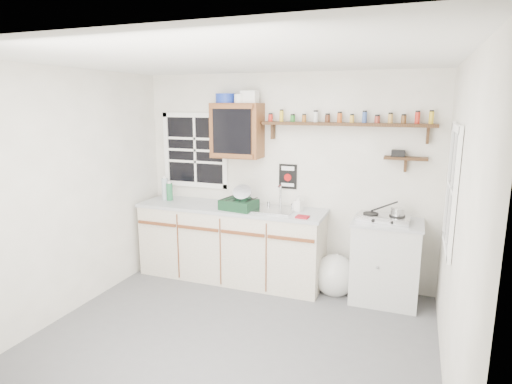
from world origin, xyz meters
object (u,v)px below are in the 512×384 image
at_px(main_cabinet, 231,242).
at_px(right_cabinet, 385,261).
at_px(dish_rack, 240,202).
at_px(spice_shelf, 346,123).
at_px(upper_cabinet, 237,131).
at_px(hotplate, 384,218).

relative_size(main_cabinet, right_cabinet, 2.54).
height_order(main_cabinet, dish_rack, dish_rack).
height_order(spice_shelf, dish_rack, spice_shelf).
height_order(upper_cabinet, hotplate, upper_cabinet).
bearing_deg(spice_shelf, hotplate, -23.75).
distance_m(right_cabinet, dish_rack, 1.76).
relative_size(main_cabinet, spice_shelf, 1.21).
xyz_separation_m(main_cabinet, spice_shelf, (1.32, 0.21, 1.47)).
relative_size(upper_cabinet, hotplate, 1.15).
bearing_deg(hotplate, dish_rack, -171.21).
xyz_separation_m(right_cabinet, hotplate, (-0.05, -0.02, 0.49)).
xyz_separation_m(upper_cabinet, dish_rack, (0.14, -0.24, -0.81)).
xyz_separation_m(spice_shelf, hotplate, (0.47, -0.21, -0.99)).
relative_size(dish_rack, hotplate, 0.78).
height_order(spice_shelf, hotplate, spice_shelf).
relative_size(spice_shelf, dish_rack, 4.35).
relative_size(main_cabinet, dish_rack, 5.26).
bearing_deg(right_cabinet, upper_cabinet, 176.24).
bearing_deg(upper_cabinet, dish_rack, -61.11).
relative_size(upper_cabinet, spice_shelf, 0.34).
bearing_deg(main_cabinet, hotplate, 0.17).
distance_m(right_cabinet, spice_shelf, 1.57).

